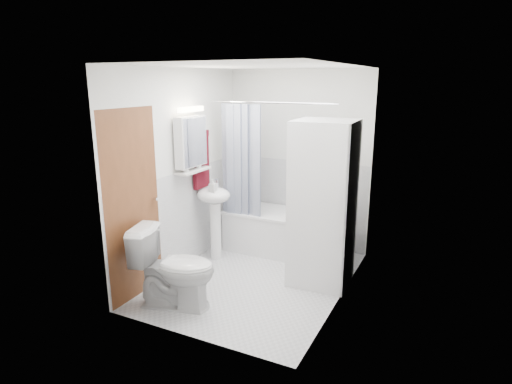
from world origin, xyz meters
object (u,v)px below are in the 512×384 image
at_px(bathtub, 280,230).
at_px(washer_dryer, 323,204).
at_px(toilet, 175,268).
at_px(sink, 214,206).

relative_size(bathtub, washer_dryer, 0.78).
height_order(washer_dryer, toilet, washer_dryer).
xyz_separation_m(sink, washer_dryer, (1.43, -0.01, 0.22)).
distance_m(sink, toilet, 1.29).
xyz_separation_m(sink, toilet, (0.28, -1.23, -0.29)).
bearing_deg(bathtub, washer_dryer, -37.92).
height_order(bathtub, washer_dryer, washer_dryer).
bearing_deg(washer_dryer, sink, 176.65).
bearing_deg(toilet, sink, -2.17).
height_order(sink, washer_dryer, washer_dryer).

